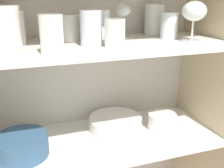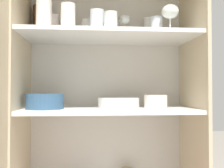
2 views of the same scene
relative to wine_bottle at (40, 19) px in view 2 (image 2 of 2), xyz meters
name	(u,v)px [view 2 (image 2 of 2)]	position (x,y,z in m)	size (l,w,h in m)	color
cupboard_back_panel	(107,107)	(0.39, 0.06, -0.51)	(0.93, 0.02, 1.47)	silver
cupboard_side_left	(21,110)	(-0.07, -0.13, -0.51)	(0.02, 0.41, 1.47)	#CCB793
cupboard_side_right	(193,109)	(0.84, -0.13, -0.51)	(0.02, 0.41, 1.47)	#CCB793
shelf_board_middle	(109,110)	(0.39, -0.13, -0.51)	(0.89, 0.38, 0.02)	white
shelf_board_upper	(109,37)	(0.39, -0.13, -0.12)	(0.89, 0.38, 0.02)	white
tumbler_glass_0	(44,15)	(0.06, -0.23, -0.04)	(0.08, 0.08, 0.14)	silver
tumbler_glass_1	(68,16)	(0.18, -0.27, -0.05)	(0.07, 0.07, 0.11)	white
tumbler_glass_2	(156,27)	(0.64, -0.13, -0.06)	(0.06, 0.06, 0.10)	white
tumbler_glass_3	(111,22)	(0.39, -0.23, -0.07)	(0.07, 0.07, 0.09)	white
tumbler_glass_4	(107,26)	(0.38, -0.10, -0.06)	(0.07, 0.07, 0.11)	white
tumbler_glass_5	(97,22)	(0.32, -0.17, -0.05)	(0.07, 0.07, 0.12)	white
tumbler_glass_6	(151,29)	(0.64, -0.01, -0.05)	(0.08, 0.08, 0.13)	white
tumbler_glass_7	(53,26)	(0.08, -0.07, -0.05)	(0.06, 0.06, 0.12)	silver
tumbler_glass_8	(88,29)	(0.27, -0.06, -0.06)	(0.07, 0.07, 0.10)	white
wine_glass_0	(170,13)	(0.70, -0.21, -0.01)	(0.09, 0.09, 0.14)	white
wine_glass_1	(124,21)	(0.48, -0.05, -0.01)	(0.07, 0.07, 0.14)	white
wine_bottle	(40,19)	(0.00, 0.00, 0.00)	(0.08, 0.08, 0.25)	#4C2D19
plate_stack_white	(119,103)	(0.44, -0.08, -0.47)	(0.23, 0.23, 0.05)	white
mixing_bowl_large	(45,101)	(0.06, -0.16, -0.46)	(0.19, 0.19, 0.08)	#33567A
serving_bowl_small	(156,101)	(0.64, -0.14, -0.46)	(0.12, 0.12, 0.07)	silver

